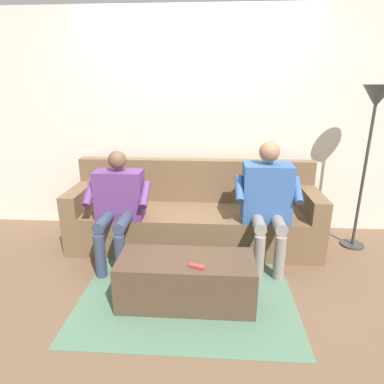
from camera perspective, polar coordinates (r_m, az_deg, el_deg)
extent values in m
plane|color=brown|center=(3.05, -0.50, -14.83)|extent=(8.00, 8.00, 0.00)
cube|color=beige|center=(3.83, 0.84, 11.61)|extent=(5.31, 0.06, 2.45)
cube|color=brown|center=(3.48, 0.22, -6.61)|extent=(2.24, 0.59, 0.41)
cube|color=brown|center=(3.73, 0.57, -0.96)|extent=(2.57, 0.14, 0.88)
cube|color=brown|center=(3.57, 19.88, -5.12)|extent=(0.16, 0.59, 0.63)
cube|color=brown|center=(3.70, -18.71, -4.20)|extent=(0.16, 0.59, 0.63)
cube|color=#4C3828|center=(2.69, -1.00, -14.99)|extent=(1.06, 0.44, 0.38)
cube|color=#335693|center=(3.20, 12.74, -0.08)|extent=(0.45, 0.30, 0.55)
sphere|color=#936B4C|center=(3.11, 13.24, 6.78)|extent=(0.19, 0.19, 0.19)
cylinder|color=gray|center=(3.12, 14.61, -5.07)|extent=(0.11, 0.38, 0.11)
cylinder|color=gray|center=(3.09, 11.32, -5.05)|extent=(0.11, 0.38, 0.11)
cylinder|color=gray|center=(3.06, 14.87, -10.95)|extent=(0.10, 0.10, 0.41)
cylinder|color=gray|center=(3.03, 11.47, -10.99)|extent=(0.10, 0.10, 0.41)
cylinder|color=#335693|center=(3.16, 17.72, 0.31)|extent=(0.08, 0.27, 0.22)
cylinder|color=#335693|center=(3.08, 8.20, 0.52)|extent=(0.08, 0.27, 0.22)
cube|color=#5B3370|center=(3.27, -12.40, -0.43)|extent=(0.45, 0.23, 0.47)
sphere|color=brown|center=(3.18, -12.81, 5.42)|extent=(0.17, 0.17, 0.17)
cylinder|color=#333D56|center=(3.12, -11.60, -4.84)|extent=(0.11, 0.42, 0.11)
cylinder|color=#333D56|center=(3.17, -14.75, -4.70)|extent=(0.11, 0.42, 0.11)
cylinder|color=#333D56|center=(3.05, -12.30, -10.86)|extent=(0.10, 0.10, 0.41)
cylinder|color=#333D56|center=(3.10, -15.56, -10.60)|extent=(0.10, 0.10, 0.41)
cylinder|color=#5B3370|center=(3.12, -8.13, -0.44)|extent=(0.08, 0.27, 0.22)
cylinder|color=#5B3370|center=(3.27, -17.29, -0.24)|extent=(0.08, 0.27, 0.22)
cube|color=#B73333|center=(2.48, 0.82, -12.71)|extent=(0.13, 0.08, 0.02)
cube|color=#4C7056|center=(2.89, -0.79, -16.82)|extent=(1.73, 1.39, 0.01)
cylinder|color=#2D2D2D|center=(4.01, 25.92, -8.14)|extent=(0.24, 0.24, 0.02)
cylinder|color=#333333|center=(3.76, 27.48, 2.30)|extent=(0.03, 0.03, 1.53)
cone|color=#4C4C51|center=(3.66, 29.31, 14.24)|extent=(0.27, 0.27, 0.21)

